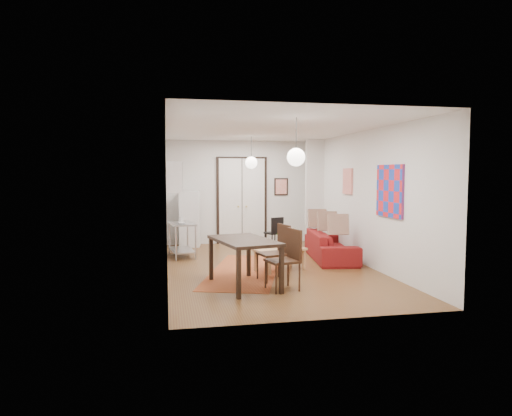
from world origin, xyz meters
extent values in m
plane|color=brown|center=(0.00, 0.00, 0.00)|extent=(7.00, 7.00, 0.00)
cube|color=white|center=(0.00, 0.00, 2.90)|extent=(4.20, 7.00, 0.02)
cube|color=silver|center=(0.00, 3.50, 1.45)|extent=(4.20, 0.02, 2.90)
cube|color=silver|center=(0.00, -3.50, 1.45)|extent=(4.20, 0.02, 2.90)
cube|color=silver|center=(-2.10, 0.00, 1.45)|extent=(0.02, 7.00, 2.90)
cube|color=silver|center=(2.10, 0.00, 1.45)|extent=(0.02, 7.00, 2.90)
cube|color=silver|center=(0.00, 3.46, 1.20)|extent=(1.44, 0.06, 2.50)
cube|color=silver|center=(1.85, 2.55, 1.45)|extent=(0.50, 0.10, 2.90)
cube|color=white|center=(-1.92, 1.50, 1.90)|extent=(0.35, 1.00, 0.70)
cube|color=red|center=(2.08, -1.25, 1.65)|extent=(0.05, 1.00, 1.00)
cube|color=beige|center=(2.08, 0.80, 1.80)|extent=(0.05, 0.50, 0.60)
cube|color=red|center=(1.15, 3.47, 1.60)|extent=(0.40, 0.03, 0.50)
cube|color=#975D3F|center=(-2.07, 2.00, 1.95)|extent=(0.03, 0.44, 0.54)
sphere|color=white|center=(0.00, 2.00, 2.25)|extent=(0.30, 0.30, 0.30)
cylinder|color=black|center=(0.00, 2.00, 2.65)|extent=(0.01, 0.01, 0.50)
sphere|color=white|center=(0.00, -2.00, 2.25)|extent=(0.30, 0.30, 0.30)
cylinder|color=black|center=(0.00, -2.00, 2.65)|extent=(0.01, 0.01, 0.50)
cube|color=#B85E2E|center=(-0.56, -0.24, 0.00)|extent=(2.27, 3.67, 0.01)
imported|color=maroon|center=(1.61, 0.61, 0.32)|extent=(2.29, 1.15, 0.64)
cube|color=tan|center=(0.16, -0.33, 0.43)|extent=(1.16, 0.94, 0.05)
cube|color=tan|center=(-0.29, -0.56, 0.20)|extent=(0.07, 0.07, 0.41)
cube|color=tan|center=(0.61, -0.56, 0.20)|extent=(0.07, 0.07, 0.41)
cube|color=tan|center=(-0.29, -0.10, 0.20)|extent=(0.07, 0.07, 0.41)
cube|color=tan|center=(0.61, -0.10, 0.20)|extent=(0.07, 0.07, 0.41)
imported|color=#386E31|center=(0.26, -0.33, 0.67)|extent=(0.48, 0.50, 0.44)
cube|color=#AFB1B4|center=(-1.75, 1.65, 0.80)|extent=(0.67, 1.12, 0.04)
cube|color=#AFB1B4|center=(-1.75, 1.65, 0.16)|extent=(0.63, 1.08, 0.03)
cylinder|color=#AFB1B4|center=(-1.98, 1.16, 0.40)|extent=(0.04, 0.04, 0.80)
cylinder|color=#AFB1B4|center=(-1.52, 1.16, 0.40)|extent=(0.04, 0.04, 0.80)
cylinder|color=#AFB1B4|center=(-1.98, 2.14, 0.40)|extent=(0.04, 0.04, 0.80)
cylinder|color=#AFB1B4|center=(-1.52, 2.14, 0.40)|extent=(0.04, 0.04, 0.80)
imported|color=silver|center=(-1.75, 1.35, 0.84)|extent=(0.23, 0.23, 0.05)
imported|color=#528BB2|center=(-1.75, 1.90, 0.90)|extent=(0.09, 0.09, 0.17)
cube|color=white|center=(-1.48, 3.15, 0.75)|extent=(0.60, 0.60, 1.50)
cube|color=black|center=(-0.78, -1.49, 0.81)|extent=(1.17, 1.66, 0.05)
cube|color=black|center=(-1.16, -2.20, 0.39)|extent=(0.08, 0.08, 0.78)
cube|color=black|center=(-0.40, -2.20, 0.39)|extent=(0.08, 0.08, 0.78)
cube|color=black|center=(-1.16, -0.79, 0.39)|extent=(0.08, 0.08, 0.78)
cube|color=black|center=(-0.40, -0.79, 0.39)|extent=(0.08, 0.08, 0.78)
cube|color=#341A10|center=(-0.18, -1.14, 0.50)|extent=(0.59, 0.57, 0.04)
cube|color=#341A10|center=(-0.18, -0.91, 0.78)|extent=(0.14, 0.47, 0.52)
cylinder|color=#341A10|center=(-0.39, -1.36, 0.25)|extent=(0.03, 0.03, 0.50)
cylinder|color=#341A10|center=(0.02, -1.36, 0.25)|extent=(0.03, 0.03, 0.50)
cylinder|color=#341A10|center=(-0.39, -0.92, 0.25)|extent=(0.03, 0.03, 0.50)
cylinder|color=#341A10|center=(0.02, -0.92, 0.25)|extent=(0.03, 0.03, 0.50)
cube|color=#341A10|center=(-0.18, -1.84, 0.50)|extent=(0.59, 0.57, 0.04)
cube|color=#341A10|center=(-0.18, -1.61, 0.78)|extent=(0.14, 0.47, 0.52)
cylinder|color=#341A10|center=(-0.39, -2.06, 0.25)|extent=(0.03, 0.03, 0.50)
cylinder|color=#341A10|center=(0.02, -2.06, 0.25)|extent=(0.03, 0.03, 0.50)
cylinder|color=#341A10|center=(-0.39, -1.62, 0.25)|extent=(0.03, 0.03, 0.50)
cylinder|color=#341A10|center=(0.02, -1.62, 0.25)|extent=(0.03, 0.03, 0.50)
cube|color=black|center=(0.67, 2.38, 0.41)|extent=(0.50, 0.50, 0.04)
cube|color=black|center=(0.67, 2.55, 0.63)|extent=(0.37, 0.18, 0.41)
cylinder|color=black|center=(0.51, 2.22, 0.20)|extent=(0.03, 0.03, 0.41)
cylinder|color=black|center=(0.83, 2.22, 0.20)|extent=(0.03, 0.03, 0.41)
cylinder|color=black|center=(0.51, 2.54, 0.20)|extent=(0.03, 0.03, 0.41)
cylinder|color=black|center=(0.83, 2.54, 0.20)|extent=(0.03, 0.03, 0.41)
camera|label=1|loc=(-2.11, -9.26, 1.98)|focal=32.00mm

